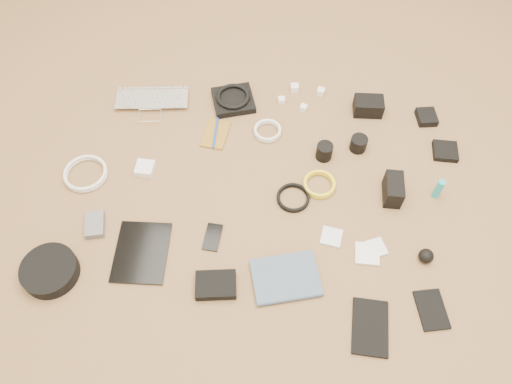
# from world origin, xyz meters

# --- Properties ---
(laptop) EXTENTS (0.32, 0.24, 0.02)m
(laptop) POSITION_xyz_m (-0.49, 0.36, 0.01)
(laptop) COLOR silver
(laptop) RESTS_ON ground
(headphone_pouch) EXTENTS (0.20, 0.20, 0.03)m
(headphone_pouch) POSITION_xyz_m (-0.15, 0.43, 0.01)
(headphone_pouch) COLOR black
(headphone_pouch) RESTS_ON ground
(headphones) EXTENTS (0.18, 0.18, 0.02)m
(headphones) POSITION_xyz_m (-0.15, 0.43, 0.04)
(headphones) COLOR black
(headphones) RESTS_ON headphone_pouch
(charger_a) EXTENTS (0.03, 0.03, 0.03)m
(charger_a) POSITION_xyz_m (0.04, 0.46, 0.01)
(charger_a) COLOR silver
(charger_a) RESTS_ON ground
(charger_b) EXTENTS (0.04, 0.04, 0.03)m
(charger_b) POSITION_xyz_m (0.09, 0.53, 0.02)
(charger_b) COLOR silver
(charger_b) RESTS_ON ground
(charger_c) EXTENTS (0.03, 0.03, 0.03)m
(charger_c) POSITION_xyz_m (0.20, 0.52, 0.01)
(charger_c) COLOR silver
(charger_c) RESTS_ON ground
(charger_d) EXTENTS (0.03, 0.03, 0.02)m
(charger_d) POSITION_xyz_m (0.14, 0.43, 0.01)
(charger_d) COLOR silver
(charger_d) RESTS_ON ground
(dslr_camera) EXTENTS (0.12, 0.09, 0.07)m
(dslr_camera) POSITION_xyz_m (0.40, 0.44, 0.03)
(dslr_camera) COLOR black
(dslr_camera) RESTS_ON ground
(lens_pouch) EXTENTS (0.09, 0.10, 0.03)m
(lens_pouch) POSITION_xyz_m (0.64, 0.43, 0.01)
(lens_pouch) COLOR black
(lens_pouch) RESTS_ON ground
(notebook_olive) EXTENTS (0.11, 0.15, 0.01)m
(notebook_olive) POSITION_xyz_m (-0.20, 0.26, 0.00)
(notebook_olive) COLOR brown
(notebook_olive) RESTS_ON ground
(pen_blue) EXTENTS (0.01, 0.15, 0.01)m
(pen_blue) POSITION_xyz_m (-0.20, 0.26, 0.01)
(pen_blue) COLOR #153FAE
(pen_blue) RESTS_ON notebook_olive
(cable_white_a) EXTENTS (0.12, 0.12, 0.01)m
(cable_white_a) POSITION_xyz_m (0.00, 0.29, 0.01)
(cable_white_a) COLOR silver
(cable_white_a) RESTS_ON ground
(lens_a) EXTENTS (0.08, 0.08, 0.07)m
(lens_a) POSITION_xyz_m (0.23, 0.19, 0.03)
(lens_a) COLOR black
(lens_a) RESTS_ON ground
(lens_b) EXTENTS (0.08, 0.08, 0.06)m
(lens_b) POSITION_xyz_m (0.36, 0.25, 0.03)
(lens_b) COLOR black
(lens_b) RESTS_ON ground
(card_reader) EXTENTS (0.09, 0.09, 0.02)m
(card_reader) POSITION_xyz_m (0.70, 0.26, 0.01)
(card_reader) COLOR black
(card_reader) RESTS_ON ground
(power_brick) EXTENTS (0.07, 0.07, 0.03)m
(power_brick) POSITION_xyz_m (-0.44, 0.06, 0.01)
(power_brick) COLOR silver
(power_brick) RESTS_ON ground
(cable_white_b) EXTENTS (0.20, 0.20, 0.01)m
(cable_white_b) POSITION_xyz_m (-0.66, 0.01, 0.01)
(cable_white_b) COLOR silver
(cable_white_b) RESTS_ON ground
(cable_black) EXTENTS (0.15, 0.15, 0.01)m
(cable_black) POSITION_xyz_m (0.12, -0.01, 0.01)
(cable_black) COLOR black
(cable_black) RESTS_ON ground
(cable_yellow) EXTENTS (0.16, 0.16, 0.01)m
(cable_yellow) POSITION_xyz_m (0.22, 0.05, 0.01)
(cable_yellow) COLOR yellow
(cable_yellow) RESTS_ON ground
(flash) EXTENTS (0.06, 0.11, 0.09)m
(flash) POSITION_xyz_m (0.48, 0.04, 0.04)
(flash) COLOR black
(flash) RESTS_ON ground
(lens_cleaner) EXTENTS (0.03, 0.03, 0.09)m
(lens_cleaner) POSITION_xyz_m (0.64, 0.06, 0.04)
(lens_cleaner) COLOR teal
(lens_cleaner) RESTS_ON ground
(battery_charger) EXTENTS (0.09, 0.11, 0.03)m
(battery_charger) POSITION_xyz_m (-0.56, -0.20, 0.01)
(battery_charger) COLOR #57575C
(battery_charger) RESTS_ON ground
(tablet) EXTENTS (0.19, 0.24, 0.01)m
(tablet) POSITION_xyz_m (-0.38, -0.28, 0.01)
(tablet) COLOR black
(tablet) RESTS_ON ground
(phone) EXTENTS (0.06, 0.11, 0.01)m
(phone) POSITION_xyz_m (-0.14, -0.20, 0.00)
(phone) COLOR black
(phone) RESTS_ON ground
(filter_case_left) EXTENTS (0.08, 0.08, 0.01)m
(filter_case_left) POSITION_xyz_m (0.27, -0.16, 0.00)
(filter_case_left) COLOR silver
(filter_case_left) RESTS_ON ground
(filter_case_mid) EXTENTS (0.08, 0.08, 0.01)m
(filter_case_mid) POSITION_xyz_m (0.39, -0.21, 0.01)
(filter_case_mid) COLOR silver
(filter_case_mid) RESTS_ON ground
(filter_case_right) EXTENTS (0.09, 0.09, 0.01)m
(filter_case_right) POSITION_xyz_m (0.42, -0.18, 0.00)
(filter_case_right) COLOR silver
(filter_case_right) RESTS_ON ground
(air_blower) EXTENTS (0.06, 0.06, 0.05)m
(air_blower) POSITION_xyz_m (0.58, -0.20, 0.03)
(air_blower) COLOR black
(air_blower) RESTS_ON ground
(headphone_case) EXTENTS (0.21, 0.21, 0.05)m
(headphone_case) POSITION_xyz_m (-0.66, -0.39, 0.03)
(headphone_case) COLOR black
(headphone_case) RESTS_ON ground
(drive_case) EXTENTS (0.14, 0.11, 0.03)m
(drive_case) POSITION_xyz_m (-0.10, -0.38, 0.02)
(drive_case) COLOR black
(drive_case) RESTS_ON ground
(paperback) EXTENTS (0.25, 0.22, 0.02)m
(paperback) POSITION_xyz_m (0.14, -0.41, 0.01)
(paperback) COLOR #3D5067
(paperback) RESTS_ON ground
(notebook_black_a) EXTENTS (0.12, 0.18, 0.01)m
(notebook_black_a) POSITION_xyz_m (0.40, -0.46, 0.01)
(notebook_black_a) COLOR black
(notebook_black_a) RESTS_ON ground
(notebook_black_b) EXTENTS (0.11, 0.15, 0.01)m
(notebook_black_b) POSITION_xyz_m (0.59, -0.38, 0.01)
(notebook_black_b) COLOR black
(notebook_black_b) RESTS_ON ground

